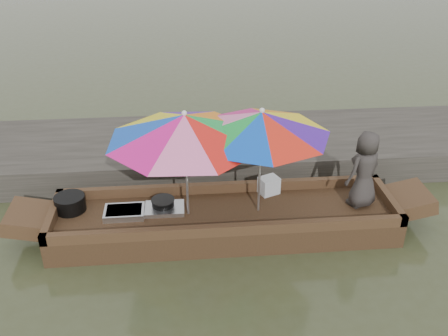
{
  "coord_description": "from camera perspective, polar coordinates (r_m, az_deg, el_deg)",
  "views": [
    {
      "loc": [
        -0.55,
        -5.9,
        4.26
      ],
      "look_at": [
        0.0,
        0.1,
        1.0
      ],
      "focal_mm": 40.0,
      "sensor_mm": 36.0,
      "label": 1
    }
  ],
  "objects": [
    {
      "name": "water",
      "position": [
        7.3,
        0.07,
        -7.3
      ],
      "size": [
        80.0,
        80.0,
        0.0
      ],
      "primitive_type": "plane",
      "color": "#424A2E",
      "rests_on": "ground"
    },
    {
      "name": "dock",
      "position": [
        9.05,
        -1.21,
        2.13
      ],
      "size": [
        22.0,
        2.2,
        0.5
      ],
      "primitive_type": "cube",
      "color": "#2D2B26",
      "rests_on": "ground"
    },
    {
      "name": "boat_hull",
      "position": [
        7.2,
        0.07,
        -6.17
      ],
      "size": [
        4.86,
        1.2,
        0.35
      ],
      "primitive_type": "cube",
      "color": "black",
      "rests_on": "water"
    },
    {
      "name": "cooking_pot",
      "position": [
        7.4,
        -17.19,
        -3.88
      ],
      "size": [
        0.43,
        0.43,
        0.23
      ],
      "primitive_type": "cylinder",
      "color": "black",
      "rests_on": "boat_hull"
    },
    {
      "name": "tray_crayfish",
      "position": [
        7.14,
        -11.33,
        -4.98
      ],
      "size": [
        0.56,
        0.39,
        0.09
      ],
      "primitive_type": "cube",
      "rotation": [
        0.0,
        0.0,
        0.01
      ],
      "color": "silver",
      "rests_on": "boat_hull"
    },
    {
      "name": "tray_scallop",
      "position": [
        7.16,
        -6.81,
        -4.64
      ],
      "size": [
        0.56,
        0.39,
        0.06
      ],
      "primitive_type": "cube",
      "rotation": [
        0.0,
        0.0,
        -0.01
      ],
      "color": "silver",
      "rests_on": "boat_hull"
    },
    {
      "name": "charcoal_grill",
      "position": [
        7.17,
        -6.98,
        -4.16
      ],
      "size": [
        0.31,
        0.31,
        0.15
      ],
      "primitive_type": "cylinder",
      "color": "black",
      "rests_on": "boat_hull"
    },
    {
      "name": "supply_bag",
      "position": [
        7.5,
        5.15,
        -1.99
      ],
      "size": [
        0.34,
        0.31,
        0.26
      ],
      "primitive_type": "cube",
      "rotation": [
        0.0,
        0.0,
        0.4
      ],
      "color": "#B4BEC7",
      "rests_on": "boat_hull"
    },
    {
      "name": "vendor",
      "position": [
        7.25,
        15.78,
        -0.15
      ],
      "size": [
        0.67,
        0.58,
        1.15
      ],
      "primitive_type": "imported",
      "rotation": [
        0.0,
        0.0,
        3.62
      ],
      "color": "#332F2C",
      "rests_on": "boat_hull"
    },
    {
      "name": "umbrella_bow",
      "position": [
        6.68,
        -4.33,
        0.34
      ],
      "size": [
        2.68,
        2.68,
        1.55
      ],
      "primitive_type": null,
      "rotation": [
        0.0,
        0.0,
        0.34
      ],
      "color": "orange",
      "rests_on": "boat_hull"
    },
    {
      "name": "umbrella_stern",
      "position": [
        6.76,
        4.14,
        0.71
      ],
      "size": [
        1.86,
        1.86,
        1.55
      ],
      "primitive_type": null,
      "rotation": [
        0.0,
        0.0,
        -0.0
      ],
      "color": "yellow",
      "rests_on": "boat_hull"
    }
  ]
}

